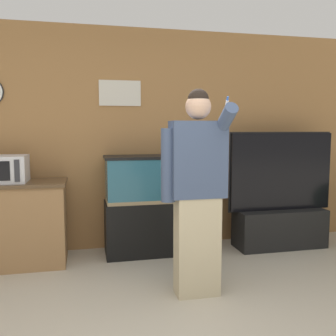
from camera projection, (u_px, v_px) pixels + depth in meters
The scene contains 5 objects.
wall_back_paneled at pixel (114, 139), 4.43m from camera, with size 10.00×0.08×2.60m.
microwave at pixel (2, 169), 3.80m from camera, with size 0.50×0.39×0.27m.
aquarium_on_stand at pixel (155, 205), 4.28m from camera, with size 1.14×0.44×1.13m.
tv_on_stand at pixel (280, 214), 4.52m from camera, with size 1.31×0.40×1.39m.
person_standing at pixel (197, 190), 3.16m from camera, with size 0.55×0.42×1.76m.
Camera 1 is at (-0.35, -1.82, 1.44)m, focal length 40.00 mm.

